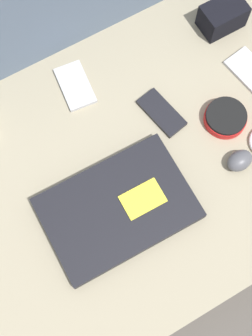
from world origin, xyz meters
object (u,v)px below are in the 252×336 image
at_px(phone_black, 75,86).
at_px(phone_small, 162,113).
at_px(camera_pouch, 223,16).
at_px(laptop, 118,208).
at_px(speaker_puck, 226,118).
at_px(phone_silver, 250,71).
at_px(computer_mouse, 240,161).

xyz_separation_m(phone_black, phone_small, (0.14, -0.16, 0.00)).
distance_m(phone_black, camera_pouch, 0.40).
bearing_deg(laptop, phone_small, 37.70).
xyz_separation_m(laptop, speaker_puck, (0.32, 0.06, -0.00)).
relative_size(phone_silver, camera_pouch, 1.19).
bearing_deg(speaker_puck, computer_mouse, -107.34).
height_order(speaker_puck, phone_black, speaker_puck).
height_order(speaker_puck, camera_pouch, camera_pouch).
height_order(phone_small, camera_pouch, camera_pouch).
bearing_deg(computer_mouse, speaker_puck, 68.93).
relative_size(laptop, phone_black, 2.56).
distance_m(laptop, computer_mouse, 0.29).
bearing_deg(phone_silver, computer_mouse, -139.66).
xyz_separation_m(computer_mouse, speaker_puck, (0.03, 0.10, -0.00)).
distance_m(computer_mouse, speaker_puck, 0.11).
xyz_separation_m(speaker_puck, camera_pouch, (0.13, 0.22, 0.02)).
xyz_separation_m(speaker_puck, phone_silver, (0.12, 0.07, -0.01)).
xyz_separation_m(computer_mouse, phone_small, (-0.09, 0.19, -0.01)).
height_order(phone_silver, camera_pouch, camera_pouch).
distance_m(laptop, speaker_puck, 0.33).
bearing_deg(computer_mouse, camera_pouch, 59.18).
relative_size(phone_silver, phone_small, 0.99).
bearing_deg(computer_mouse, phone_silver, 45.11).
height_order(computer_mouse, phone_small, computer_mouse).
relative_size(speaker_puck, phone_small, 0.77).
height_order(speaker_puck, phone_silver, speaker_puck).
height_order(phone_silver, phone_small, phone_small).
xyz_separation_m(laptop, computer_mouse, (0.29, -0.04, 0.00)).
xyz_separation_m(phone_silver, phone_black, (-0.39, 0.18, 0.00)).
relative_size(phone_black, phone_small, 0.99).
distance_m(laptop, camera_pouch, 0.54).
relative_size(computer_mouse, phone_black, 0.51).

